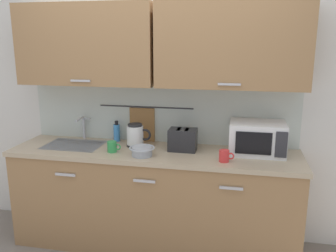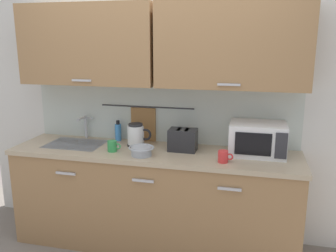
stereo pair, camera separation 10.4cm
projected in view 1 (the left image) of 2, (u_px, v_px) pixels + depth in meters
The scene contains 10 objects.
counter_unit at pixel (153, 197), 3.22m from camera, with size 2.53×0.64×0.90m.
back_wall_assembly at pixel (159, 76), 3.19m from camera, with size 3.70×0.41×2.50m.
sink_faucet at pixel (83, 125), 3.45m from camera, with size 0.09×0.17×0.22m.
microwave at pixel (257, 138), 3.01m from camera, with size 0.46×0.35×0.27m.
electric_kettle at pixel (136, 135), 3.22m from camera, with size 0.23×0.16×0.21m.
dish_soap_bottle at pixel (117, 132), 3.39m from camera, with size 0.06×0.06×0.20m.
mug_near_sink at pixel (112, 147), 3.06m from camera, with size 0.12×0.08×0.09m.
mixing_bowl at pixel (142, 151), 2.96m from camera, with size 0.21×0.21×0.08m.
toaster at pixel (183, 140), 3.10m from camera, with size 0.26×0.17×0.19m.
mug_by_kettle at pixel (224, 156), 2.82m from camera, with size 0.12×0.08×0.09m.
Camera 1 is at (0.73, -2.59, 1.84)m, focal length 38.12 mm.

